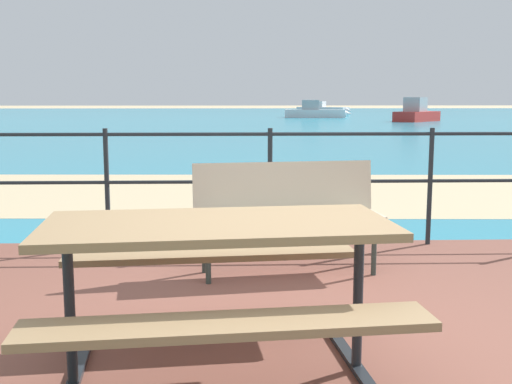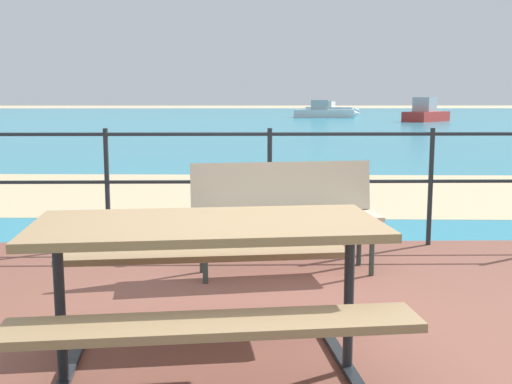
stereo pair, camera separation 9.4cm
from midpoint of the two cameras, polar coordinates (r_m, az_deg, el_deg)
name	(u,v)px [view 1 (the left image)]	position (r m, az deg, el deg)	size (l,w,h in m)	color
ground_plane	(295,362)	(3.47, 2.83, -15.30)	(240.00, 240.00, 0.00)	tan
patio_paving	(295,357)	(3.46, 2.83, -14.85)	(6.40, 5.20, 0.06)	brown
sea_water	(239,119)	(43.19, -1.63, 6.72)	(90.00, 90.00, 0.01)	teal
beach_strip	(256,192)	(9.35, -0.28, -0.02)	(54.00, 4.23, 0.01)	tan
picnic_table	(218,258)	(2.95, -4.43, -6.02)	(1.74, 1.54, 0.78)	#8C704C
park_bench	(287,206)	(4.82, 2.26, -1.29)	(1.48, 0.62, 0.85)	#BCAD93
railing_fence	(270,172)	(5.65, 0.82, 1.87)	(5.94, 0.04, 1.08)	#1E2328
boat_near	(417,114)	(39.56, 14.47, 6.97)	(3.42, 3.54, 1.46)	red
boat_mid	(323,110)	(55.50, 6.13, 7.47)	(4.57, 4.16, 1.14)	silver
boat_far	(315,112)	(45.79, 5.39, 7.31)	(4.89, 1.68, 1.27)	silver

